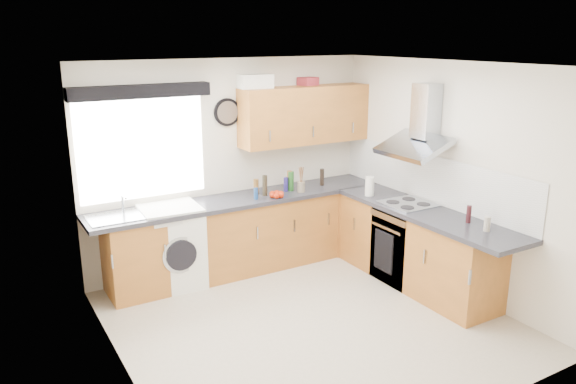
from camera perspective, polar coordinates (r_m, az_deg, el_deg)
ground_plane at (r=5.74m, az=2.22°, el=-13.00°), size 3.60×3.60×0.00m
ceiling at (r=5.04m, az=2.53°, el=12.78°), size 3.60×3.60×0.02m
wall_back at (r=6.79m, az=-5.91°, el=2.80°), size 3.60×0.02×2.50m
wall_front at (r=3.96m, az=16.76°, el=-7.37°), size 3.60×0.02×2.50m
wall_left at (r=4.58m, az=-16.97°, el=-4.20°), size 0.02×3.60×2.50m
wall_right at (r=6.38m, az=16.08°, el=1.43°), size 0.02×3.60×2.50m
window at (r=6.36m, az=-14.58°, el=4.27°), size 1.40×0.02×1.10m
window_blind at (r=6.19m, az=-14.75°, el=9.86°), size 1.50×0.18×0.14m
splashback at (r=6.59m, az=14.10°, el=1.40°), size 0.01×3.00×0.54m
base_cab_back at (r=6.73m, az=-5.45°, el=-4.60°), size 3.00×0.58×0.86m
base_cab_corner at (r=7.49m, az=5.72°, el=-2.46°), size 0.60×0.60×0.86m
base_cab_right at (r=6.53m, az=12.81°, el=-5.58°), size 0.58×2.10×0.86m
worktop_back at (r=6.62m, az=-4.73°, el=-0.78°), size 3.60×0.62×0.05m
worktop_right at (r=6.27m, az=13.93°, el=-2.13°), size 0.62×2.42×0.05m
sink at (r=6.16m, az=-15.93°, el=-1.96°), size 0.84×0.46×0.10m
oven at (r=6.63m, az=11.86°, el=-5.25°), size 0.56×0.58×0.85m
hob_plate at (r=6.47m, az=12.10°, el=-1.17°), size 0.52×0.52×0.01m
extractor_hood at (r=6.35m, az=13.21°, el=6.36°), size 0.52×0.78×0.66m
upper_cabinets at (r=6.98m, az=1.73°, el=7.83°), size 1.70×0.35×0.70m
washing_machine at (r=6.46m, az=-11.74°, el=-5.41°), size 0.67×0.65×0.93m
wall_clock at (r=6.63m, az=-6.13°, el=8.04°), size 0.33×0.04×0.33m
casserole at (r=6.70m, az=-3.48°, el=11.18°), size 0.41×0.30×0.16m
storage_box at (r=7.07m, az=2.04°, el=11.18°), size 0.25×0.22×0.10m
utensil_pot at (r=6.80m, az=1.34°, el=0.52°), size 0.10×0.10×0.13m
kitchen_roll at (r=6.71m, az=8.29°, el=0.59°), size 0.12×0.12×0.23m
tomato_cluster at (r=6.59m, az=-1.16°, el=-0.25°), size 0.20×0.20×0.07m
jar_0 at (r=6.85m, az=0.30°, el=1.11°), size 0.07×0.07×0.24m
jar_1 at (r=6.70m, az=-3.26°, el=0.52°), size 0.06×0.06×0.19m
jar_2 at (r=6.83m, az=-0.22°, el=0.78°), size 0.05×0.05×0.17m
jar_3 at (r=7.12m, az=3.47°, el=1.52°), size 0.05×0.05×0.21m
jar_4 at (r=6.52m, az=-3.28°, el=-0.16°), size 0.05×0.05×0.13m
jar_5 at (r=6.87m, az=0.15°, el=1.16°), size 0.06×0.06×0.24m
jar_6 at (r=6.65m, az=-2.37°, el=0.67°), size 0.06×0.06×0.24m
bottle_0 at (r=5.79m, az=19.58°, el=-3.08°), size 0.06×0.06×0.15m
bottle_1 at (r=5.98m, az=17.89°, el=-2.15°), size 0.05×0.05×0.18m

